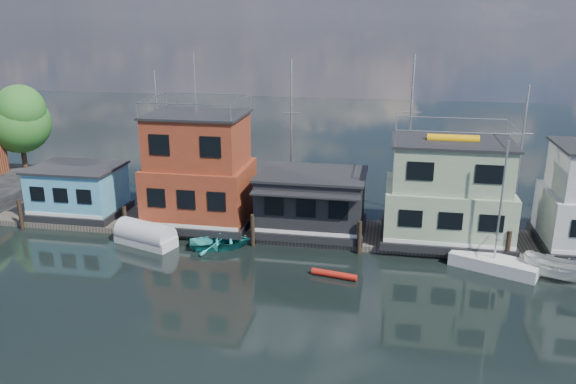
% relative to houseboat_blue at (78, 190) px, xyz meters
% --- Properties ---
extents(ground, '(160.00, 160.00, 0.00)m').
position_rel_houseboat_blue_xyz_m(ground, '(18.00, -12.00, -2.21)').
color(ground, black).
rests_on(ground, ground).
extents(dock, '(48.00, 5.00, 0.40)m').
position_rel_houseboat_blue_xyz_m(dock, '(18.00, 0.00, -2.01)').
color(dock, '#595147').
rests_on(dock, ground).
extents(houseboat_blue, '(6.40, 4.90, 3.66)m').
position_rel_houseboat_blue_xyz_m(houseboat_blue, '(0.00, 0.00, 0.00)').
color(houseboat_blue, black).
rests_on(houseboat_blue, dock).
extents(houseboat_red, '(7.40, 5.90, 11.86)m').
position_rel_houseboat_blue_xyz_m(houseboat_red, '(9.50, 0.00, 1.90)').
color(houseboat_red, black).
rests_on(houseboat_red, dock).
extents(houseboat_dark, '(7.40, 6.10, 4.06)m').
position_rel_houseboat_blue_xyz_m(houseboat_dark, '(17.50, -0.02, 0.21)').
color(houseboat_dark, black).
rests_on(houseboat_dark, dock).
extents(houseboat_green, '(8.40, 5.90, 7.03)m').
position_rel_houseboat_blue_xyz_m(houseboat_green, '(26.50, 0.00, 1.34)').
color(houseboat_green, black).
rests_on(houseboat_green, dock).
extents(pilings, '(42.28, 0.28, 2.20)m').
position_rel_houseboat_blue_xyz_m(pilings, '(17.67, -2.80, -1.11)').
color(pilings, '#2D2116').
rests_on(pilings, ground).
extents(background_masts, '(36.40, 0.16, 12.00)m').
position_rel_houseboat_blue_xyz_m(background_masts, '(22.76, 6.00, 3.35)').
color(background_masts, silver).
rests_on(background_masts, ground).
extents(motorboat, '(4.11, 3.05, 1.50)m').
position_rel_houseboat_blue_xyz_m(motorboat, '(32.45, -4.50, -1.46)').
color(motorboat, silver).
rests_on(motorboat, ground).
extents(red_kayak, '(2.73, 0.89, 0.40)m').
position_rel_houseboat_blue_xyz_m(red_kayak, '(19.80, -6.50, -2.01)').
color(red_kayak, '#AD1D12').
rests_on(red_kayak, ground).
extents(day_sailer, '(5.30, 3.52, 7.96)m').
position_rel_houseboat_blue_xyz_m(day_sailer, '(29.11, -3.70, -1.75)').
color(day_sailer, silver).
rests_on(day_sailer, ground).
extents(dinghy_teal, '(4.83, 4.13, 0.85)m').
position_rel_houseboat_blue_xyz_m(dinghy_teal, '(11.99, -3.45, -1.78)').
color(dinghy_teal, teal).
rests_on(dinghy_teal, ground).
extents(tarp_runabout, '(4.53, 2.91, 1.72)m').
position_rel_houseboat_blue_xyz_m(tarp_runabout, '(6.92, -3.85, -1.56)').
color(tarp_runabout, silver).
rests_on(tarp_runabout, ground).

